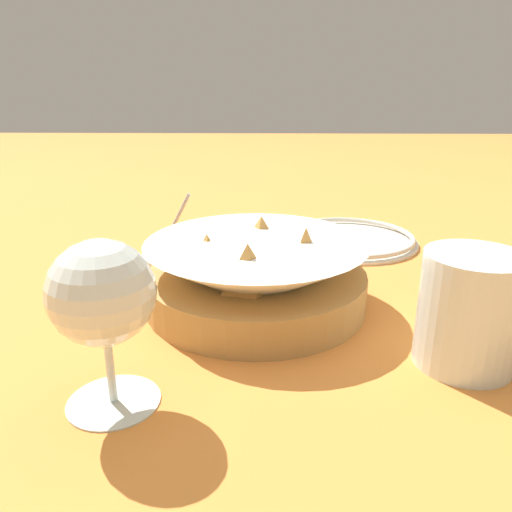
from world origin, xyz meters
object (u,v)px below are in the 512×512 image
object	(u,v)px
sauce_cup	(168,251)
wine_glass	(102,298)
beer_mug	(470,315)
food_basket	(256,277)
side_plate	(348,238)

from	to	relation	value
sauce_cup	wine_glass	bearing A→B (deg)	-87.02
wine_glass	beer_mug	bearing A→B (deg)	12.37
wine_glass	beer_mug	size ratio (longest dim) A/B	1.07
beer_mug	sauce_cup	bearing A→B (deg)	141.34
wine_glass	sauce_cup	bearing A→B (deg)	92.98
food_basket	sauce_cup	bearing A→B (deg)	133.02
wine_glass	food_basket	bearing A→B (deg)	59.40
wine_glass	side_plate	distance (m)	0.53
sauce_cup	wine_glass	world-z (taller)	wine_glass
food_basket	beer_mug	world-z (taller)	beer_mug
food_basket	side_plate	world-z (taller)	food_basket
wine_glass	beer_mug	distance (m)	0.33
food_basket	side_plate	xyz separation A→B (m)	(0.15, 0.25, -0.03)
beer_mug	wine_glass	bearing A→B (deg)	-167.63
wine_glass	side_plate	size ratio (longest dim) A/B	0.64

